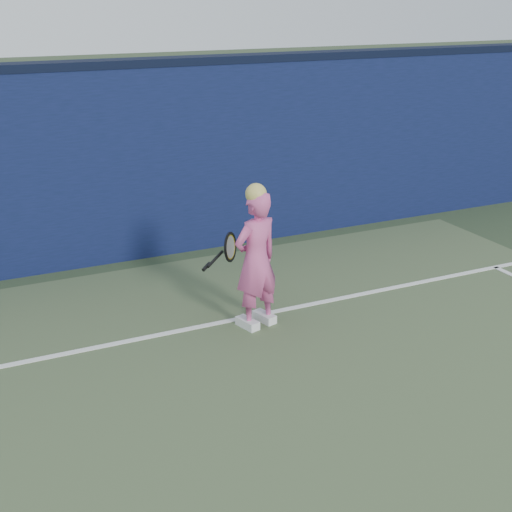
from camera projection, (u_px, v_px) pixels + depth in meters
backstop_wall at (77, 171)px, 9.06m from camera, size 24.00×0.40×2.50m
wall_cap at (68, 65)px, 8.61m from camera, size 24.00×0.42×0.10m
player at (256, 259)px, 7.45m from camera, size 0.62×0.49×1.58m
racket at (228, 249)px, 7.81m from camera, size 0.56×0.38×0.34m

